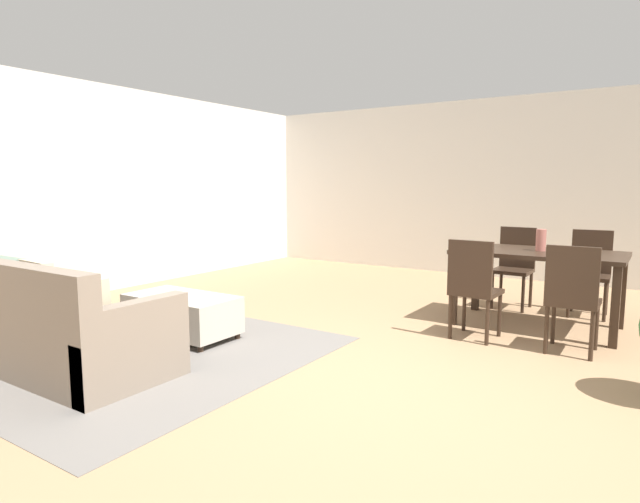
# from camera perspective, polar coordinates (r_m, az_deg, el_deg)

# --- Properties ---
(ground_plane) EXTENTS (10.80, 10.80, 0.00)m
(ground_plane) POSITION_cam_1_polar(r_m,az_deg,el_deg) (3.93, 5.08, -13.81)
(ground_plane) COLOR #9E7A56
(wall_back) EXTENTS (9.00, 0.12, 2.70)m
(wall_back) POSITION_cam_1_polar(r_m,az_deg,el_deg) (8.41, 21.69, 6.33)
(wall_back) COLOR silver
(wall_back) RESTS_ON ground_plane
(wall_left) EXTENTS (0.12, 11.00, 2.70)m
(wall_left) POSITION_cam_1_polar(r_m,az_deg,el_deg) (7.26, -25.81, 6.06)
(wall_left) COLOR silver
(wall_left) RESTS_ON ground_plane
(area_rug) EXTENTS (3.00, 2.80, 0.01)m
(area_rug) POSITION_cam_1_polar(r_m,az_deg,el_deg) (4.89, -20.05, -9.89)
(area_rug) COLOR slate
(area_rug) RESTS_ON ground_plane
(couch) EXTENTS (1.95, 0.87, 0.86)m
(couch) POSITION_cam_1_polar(r_m,az_deg,el_deg) (4.59, -26.83, -7.52)
(couch) COLOR gray
(couch) RESTS_ON ground_plane
(ottoman_table) EXTENTS (1.05, 0.56, 0.39)m
(ottoman_table) POSITION_cam_1_polar(r_m,az_deg,el_deg) (5.09, -14.68, -6.45)
(ottoman_table) COLOR #B7AD9E
(ottoman_table) RESTS_ON ground_plane
(dining_table) EXTENTS (1.55, 0.87, 0.76)m
(dining_table) POSITION_cam_1_polar(r_m,az_deg,el_deg) (5.63, 22.47, -0.95)
(dining_table) COLOR #332319
(dining_table) RESTS_ON ground_plane
(dining_chair_near_left) EXTENTS (0.42, 0.42, 0.92)m
(dining_chair_near_left) POSITION_cam_1_polar(r_m,az_deg,el_deg) (4.97, 16.21, -3.36)
(dining_chair_near_left) COLOR #332319
(dining_chair_near_left) RESTS_ON ground_plane
(dining_chair_near_right) EXTENTS (0.40, 0.40, 0.92)m
(dining_chair_near_right) POSITION_cam_1_polar(r_m,az_deg,el_deg) (4.83, 25.60, -4.10)
(dining_chair_near_right) COLOR #332319
(dining_chair_near_right) RESTS_ON ground_plane
(dining_chair_far_left) EXTENTS (0.41, 0.41, 0.92)m
(dining_chair_far_left) POSITION_cam_1_polar(r_m,az_deg,el_deg) (6.47, 20.29, -1.11)
(dining_chair_far_left) COLOR #332319
(dining_chair_far_left) RESTS_ON ground_plane
(dining_chair_far_right) EXTENTS (0.42, 0.42, 0.92)m
(dining_chair_far_right) POSITION_cam_1_polar(r_m,az_deg,el_deg) (6.40, 27.15, -1.55)
(dining_chair_far_right) COLOR #332319
(dining_chair_far_right) RESTS_ON ground_plane
(vase_centerpiece) EXTENTS (0.09, 0.09, 0.21)m
(vase_centerpiece) POSITION_cam_1_polar(r_m,az_deg,el_deg) (5.63, 22.75, 1.15)
(vase_centerpiece) COLOR #B26659
(vase_centerpiece) RESTS_ON dining_table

